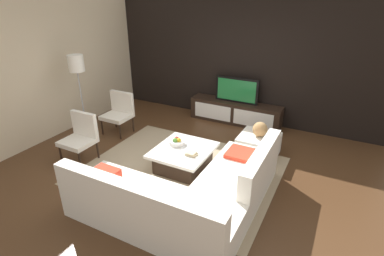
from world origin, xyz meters
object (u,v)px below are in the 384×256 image
(media_console, at_px, (235,112))
(book_stack, at_px, (191,154))
(television, at_px, (237,90))
(floor_lamp, at_px, (77,69))
(coffee_table, at_px, (183,158))
(accent_chair_far, at_px, (119,110))
(decorative_ball, at_px, (260,129))
(ottoman, at_px, (258,146))
(sectional_couch, at_px, (188,195))
(accent_chair_near, at_px, (81,134))
(fruit_bowl, at_px, (177,142))

(media_console, height_order, book_stack, media_console)
(television, xyz_separation_m, floor_lamp, (-2.56, -2.10, 0.64))
(television, relative_size, coffee_table, 0.96)
(coffee_table, relative_size, accent_chair_far, 1.18)
(media_console, bearing_deg, television, 90.00)
(decorative_ball, bearing_deg, ottoman, 0.00)
(sectional_couch, height_order, floor_lamp, floor_lamp)
(television, distance_m, floor_lamp, 3.37)
(sectional_couch, relative_size, ottoman, 3.38)
(television, relative_size, book_stack, 5.35)
(floor_lamp, relative_size, book_stack, 9.20)
(media_console, distance_m, coffee_table, 2.30)
(accent_chair_near, bearing_deg, television, 47.20)
(coffee_table, bearing_deg, ottoman, 45.62)
(decorative_ball, bearing_deg, fruit_bowl, -141.81)
(floor_lamp, distance_m, fruit_bowl, 2.49)
(media_console, distance_m, fruit_bowl, 2.22)
(ottoman, height_order, accent_chair_far, accent_chair_far)
(media_console, distance_m, sectional_couch, 3.30)
(floor_lamp, bearing_deg, book_stack, -6.72)
(fruit_bowl, distance_m, decorative_ball, 1.53)
(accent_chair_far, bearing_deg, media_console, 27.20)
(ottoman, height_order, fruit_bowl, fruit_bowl)
(television, bearing_deg, accent_chair_near, -123.55)
(media_console, bearing_deg, coffee_table, -92.49)
(accent_chair_near, bearing_deg, accent_chair_far, 88.06)
(accent_chair_far, height_order, decorative_ball, accent_chair_far)
(ottoman, distance_m, decorative_ball, 0.33)
(sectional_couch, relative_size, coffee_table, 2.30)
(ottoman, bearing_deg, fruit_bowl, -141.81)
(accent_chair_far, distance_m, decorative_ball, 2.98)
(floor_lamp, bearing_deg, fruit_bowl, -2.46)
(accent_chair_near, distance_m, accent_chair_far, 1.25)
(television, xyz_separation_m, decorative_ball, (0.92, -1.26, -0.25))
(media_console, distance_m, floor_lamp, 3.51)
(television, height_order, fruit_bowl, television)
(ottoman, distance_m, accent_chair_far, 3.00)
(floor_lamp, bearing_deg, sectional_couch, -20.65)
(accent_chair_near, distance_m, fruit_bowl, 1.73)
(coffee_table, relative_size, fruit_bowl, 3.67)
(accent_chair_far, relative_size, decorative_ball, 3.23)
(sectional_couch, bearing_deg, television, 98.89)
(coffee_table, bearing_deg, accent_chair_near, -162.95)
(accent_chair_near, xyz_separation_m, fruit_bowl, (1.61, 0.65, -0.06))
(sectional_couch, height_order, fruit_bowl, sectional_couch)
(sectional_couch, relative_size, fruit_bowl, 8.45)
(coffee_table, relative_size, decorative_ball, 3.81)
(media_console, bearing_deg, book_stack, -87.20)
(television, relative_size, ottoman, 1.41)
(media_console, xyz_separation_m, decorative_ball, (0.92, -1.26, 0.28))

